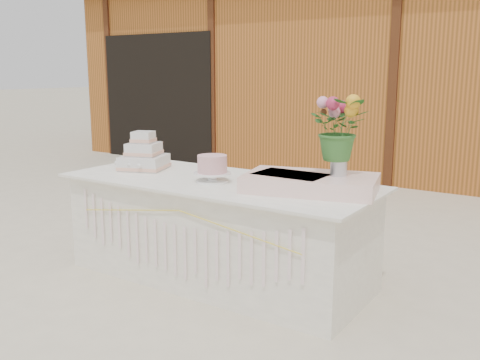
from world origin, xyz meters
name	(u,v)px	position (x,y,z in m)	size (l,w,h in m)	color
ground	(219,277)	(0.00, 0.00, 0.00)	(80.00, 80.00, 0.00)	beige
barn	(433,64)	(-0.01, 5.99, 1.68)	(12.60, 4.60, 3.30)	#AC5C24
cake_table	(218,230)	(0.00, 0.00, 0.39)	(2.40, 1.00, 0.77)	white
wedding_cake	(144,156)	(-0.77, 0.03, 0.88)	(0.45, 0.45, 0.31)	silver
pink_cake_stand	(212,167)	(0.01, -0.07, 0.88)	(0.28, 0.28, 0.20)	white
satin_runner	(310,183)	(0.74, 0.05, 0.83)	(0.88, 0.51, 0.11)	#FBD2CA
flower_vase	(339,165)	(0.91, 0.13, 0.96)	(0.11, 0.11, 0.15)	silver
bouquet	(340,122)	(0.91, 0.13, 1.24)	(0.38, 0.33, 0.42)	#306628
loose_flowers	(129,166)	(-0.95, 0.03, 0.78)	(0.14, 0.33, 0.02)	pink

